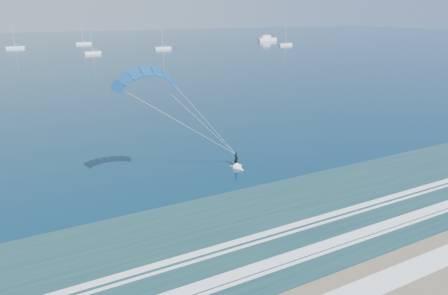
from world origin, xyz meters
TOP-DOWN VIEW (x-y plane):
  - kitesurfer_rig at (-0.16, 22.22)m, footprint 18.47×8.65m
  - motor_yacht at (145.21, 227.87)m, footprint 13.99×3.73m
  - sailboat_1 at (-14.85, 240.36)m, footprint 9.33×2.40m
  - sailboat_2 at (17.89, 188.43)m, footprint 7.58×2.40m
  - sailboat_3 at (24.33, 254.92)m, footprint 9.13×2.40m
  - sailboat_4 at (57.37, 198.67)m, footprint 9.00×2.40m
  - sailboat_5 at (132.73, 188.31)m, footprint 8.87×2.40m

SIDE VIEW (x-z plane):
  - sailboat_2 at x=17.89m, z-range -4.66..6.01m
  - sailboat_5 at x=132.73m, z-range -5.31..6.68m
  - sailboat_4 at x=57.37m, z-range -5.44..6.81m
  - sailboat_3 at x=24.33m, z-range -5.50..6.87m
  - sailboat_1 at x=-14.85m, z-range -5.56..6.93m
  - motor_yacht at x=145.21m, z-range -1.44..4.48m
  - kitesurfer_rig at x=-0.16m, z-range 0.23..15.79m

